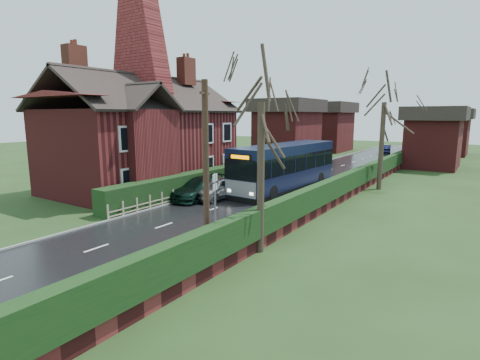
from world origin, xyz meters
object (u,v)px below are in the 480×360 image
Objects in this scene: brick_house at (144,132)px; car_green at (200,188)px; bus at (285,167)px; bus_stop_sign at (215,195)px; car_silver at (219,188)px; telegraph_pole at (206,173)px.

brick_house is 7.23m from car_green.
bus_stop_sign is at bearing -75.02° from bus.
telegraph_pole reaches higher than car_silver.
bus_stop_sign is at bearing 102.29° from telegraph_pole.
bus_stop_sign is 0.43× the size of telegraph_pole.
bus_stop_sign is 3.42m from telegraph_pole.
telegraph_pole is (13.53, -9.19, -0.88)m from brick_house.
brick_house is 2.92× the size of car_green.
brick_house reaches higher than bus.
brick_house is 8.09m from car_silver.
car_silver is 8.14m from bus_stop_sign.
telegraph_pole is at bearing -71.01° from bus.
car_green is 0.72× the size of telegraph_pole.
telegraph_pole is (7.35, -8.42, 2.77)m from car_green.
telegraph_pole is at bearing -73.90° from bus_stop_sign.
bus_stop_sign is (2.40, -11.86, 0.26)m from bus.
car_silver reaches higher than car_green.
brick_house reaches higher than bus_stop_sign.
bus_stop_sign is (11.93, -6.58, -2.40)m from brick_house.
brick_house is 13.84m from bus_stop_sign.
bus is 2.31× the size of car_green.
brick_house is 11.21m from bus.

